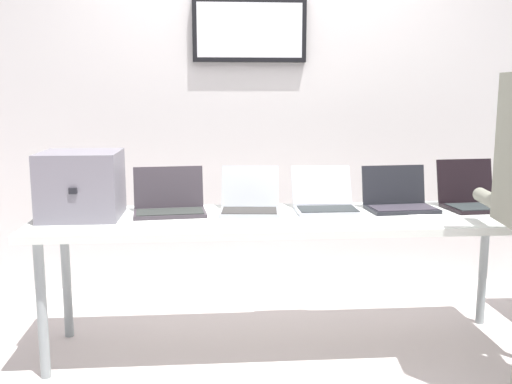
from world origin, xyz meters
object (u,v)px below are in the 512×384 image
object	(u,v)px
laptop_station_4	(473,197)
equipment_box	(81,185)
laptop_station_2	(325,200)
workbench	(287,226)
laptop_station_1	(250,202)
laptop_station_3	(399,200)
laptop_station_0	(169,203)

from	to	relation	value
laptop_station_4	equipment_box	bearing A→B (deg)	-177.84
laptop_station_2	laptop_station_4	size ratio (longest dim) A/B	0.96
workbench	laptop_station_1	world-z (taller)	laptop_station_1
laptop_station_1	laptop_station_3	bearing A→B (deg)	0.27
laptop_station_1	laptop_station_2	xyz separation A→B (m)	(0.42, 0.02, -0.00)
laptop_station_1	laptop_station_4	distance (m)	1.27
laptop_station_3	laptop_station_4	bearing A→B (deg)	1.23
laptop_station_0	laptop_station_4	xyz separation A→B (m)	(1.71, 0.02, 0.00)
laptop_station_1	laptop_station_3	xyz separation A→B (m)	(0.84, 0.00, -0.00)
laptop_station_0	laptop_station_4	bearing A→B (deg)	0.57
workbench	laptop_station_3	distance (m)	0.67
equipment_box	laptop_station_0	size ratio (longest dim) A/B	0.99
equipment_box	laptop_station_4	size ratio (longest dim) A/B	1.09
laptop_station_3	equipment_box	bearing A→B (deg)	-177.60
laptop_station_3	laptop_station_4	xyz separation A→B (m)	(0.43, 0.01, 0.01)
laptop_station_2	laptop_station_1	bearing A→B (deg)	-177.59
workbench	laptop_station_2	distance (m)	0.30
workbench	laptop_station_1	bearing A→B (deg)	145.28
laptop_station_0	laptop_station_3	distance (m)	1.28
laptop_station_1	laptop_station_3	distance (m)	0.84
equipment_box	laptop_station_4	xyz separation A→B (m)	(2.16, 0.08, -0.11)
equipment_box	laptop_station_1	size ratio (longest dim) A/B	1.13
workbench	laptop_station_4	distance (m)	1.10
equipment_box	laptop_station_3	bearing A→B (deg)	2.40
workbench	laptop_station_2	xyz separation A→B (m)	(0.23, 0.15, 0.11)
laptop_station_3	laptop_station_2	bearing A→B (deg)	178.09
workbench	laptop_station_2	bearing A→B (deg)	32.28
laptop_station_1	equipment_box	bearing A→B (deg)	-175.60
equipment_box	laptop_station_0	world-z (taller)	equipment_box
workbench	laptop_station_3	size ratio (longest dim) A/B	6.79
workbench	laptop_station_4	xyz separation A→B (m)	(1.08, 0.14, 0.11)
laptop_station_1	laptop_station_2	size ratio (longest dim) A/B	1.01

